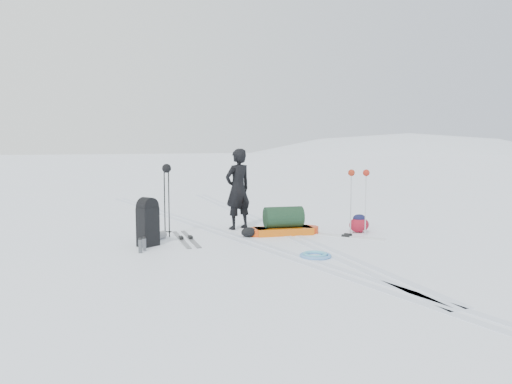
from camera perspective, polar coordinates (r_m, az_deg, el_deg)
ground at (r=9.92m, az=-1.39°, el=-5.55°), size 200.00×200.00×0.00m
ski_tracks at (r=10.96m, az=-0.45°, el=-4.48°), size 3.38×17.97×0.01m
skier at (r=11.15m, az=-2.08°, el=0.34°), size 0.74×0.57×1.81m
pulk_sled at (r=10.55m, az=3.16°, el=-3.65°), size 1.60×0.78×0.59m
expedition_rucksack at (r=9.58m, az=-12.12°, el=-3.49°), size 0.76×0.92×0.92m
ski_poles_black at (r=10.30m, az=-10.18°, el=1.67°), size 0.20×0.19×1.50m
ski_poles_silver at (r=10.50m, az=11.65°, el=1.31°), size 0.40×0.29×1.38m
touring_skis_grey at (r=10.10m, az=-8.03°, el=-5.31°), size 0.57×1.89×0.07m
touring_skis_white at (r=10.46m, az=10.33°, el=-4.99°), size 1.10×1.43×0.06m
rope_coil at (r=8.53m, az=6.79°, el=-7.17°), size 0.59×0.59×0.06m
small_daypack at (r=11.00m, az=11.70°, el=-3.56°), size 0.56×0.51×0.39m
thermos_pair at (r=9.08m, az=-12.87°, el=-5.91°), size 0.19×0.24×0.26m
stuff_sack at (r=10.26m, az=-0.85°, el=-4.61°), size 0.39×0.35×0.20m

